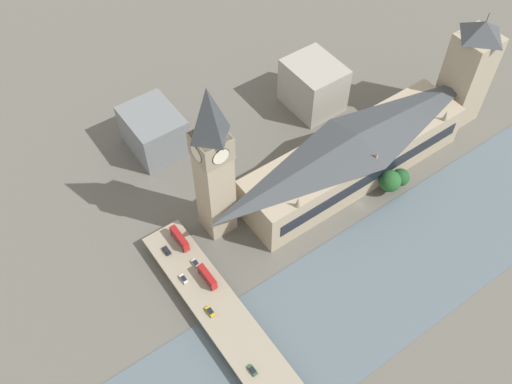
{
  "coord_description": "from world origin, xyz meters",
  "views": [
    {
      "loc": [
        -92.48,
        120.11,
        193.69
      ],
      "look_at": [
        19.99,
        40.1,
        18.31
      ],
      "focal_mm": 40.0,
      "sensor_mm": 36.0,
      "label": 1
    }
  ],
  "objects_px": {
    "parliament_hall": "(354,155)",
    "car_northbound_tail": "(184,279)",
    "road_bridge": "(256,361)",
    "double_decker_bus_rear": "(180,238)",
    "double_decker_bus_lead": "(207,277)",
    "car_southbound_mid": "(195,263)",
    "victoria_tower": "(468,72)",
    "car_southbound_tail": "(167,251)",
    "clock_tower": "(213,162)",
    "car_southbound_lead": "(210,311)",
    "car_southbound_extra": "(253,370)"
  },
  "relations": [
    {
      "from": "parliament_hall",
      "to": "clock_tower",
      "type": "height_order",
      "value": "clock_tower"
    },
    {
      "from": "road_bridge",
      "to": "double_decker_bus_rear",
      "type": "distance_m",
      "value": 56.74
    },
    {
      "from": "double_decker_bus_lead",
      "to": "car_southbound_tail",
      "type": "distance_m",
      "value": 20.86
    },
    {
      "from": "victoria_tower",
      "to": "car_southbound_lead",
      "type": "distance_m",
      "value": 155.69
    },
    {
      "from": "clock_tower",
      "to": "double_decker_bus_lead",
      "type": "height_order",
      "value": "clock_tower"
    },
    {
      "from": "car_northbound_tail",
      "to": "double_decker_bus_rear",
      "type": "bearing_deg",
      "value": -26.3
    },
    {
      "from": "car_northbound_tail",
      "to": "victoria_tower",
      "type": "bearing_deg",
      "value": -87.96
    },
    {
      "from": "double_decker_bus_lead",
      "to": "car_southbound_mid",
      "type": "bearing_deg",
      "value": 0.26
    },
    {
      "from": "victoria_tower",
      "to": "car_southbound_lead",
      "type": "relative_size",
      "value": 12.81
    },
    {
      "from": "parliament_hall",
      "to": "car_southbound_tail",
      "type": "height_order",
      "value": "parliament_hall"
    },
    {
      "from": "parliament_hall",
      "to": "double_decker_bus_lead",
      "type": "relative_size",
      "value": 10.29
    },
    {
      "from": "parliament_hall",
      "to": "car_southbound_extra",
      "type": "bearing_deg",
      "value": 119.23
    },
    {
      "from": "double_decker_bus_lead",
      "to": "car_northbound_tail",
      "type": "height_order",
      "value": "double_decker_bus_lead"
    },
    {
      "from": "road_bridge",
      "to": "car_northbound_tail",
      "type": "xyz_separation_m",
      "value": [
        41.27,
        4.13,
        1.67
      ]
    },
    {
      "from": "clock_tower",
      "to": "double_decker_bus_rear",
      "type": "relative_size",
      "value": 6.69
    },
    {
      "from": "victoria_tower",
      "to": "car_southbound_tail",
      "type": "distance_m",
      "value": 154.15
    },
    {
      "from": "victoria_tower",
      "to": "car_southbound_mid",
      "type": "distance_m",
      "value": 147.82
    },
    {
      "from": "car_southbound_extra",
      "to": "car_southbound_lead",
      "type": "bearing_deg",
      "value": 0.02
    },
    {
      "from": "clock_tower",
      "to": "car_southbound_tail",
      "type": "xyz_separation_m",
      "value": [
        -2.38,
        25.07,
        -33.17
      ]
    },
    {
      "from": "car_northbound_tail",
      "to": "clock_tower",
      "type": "bearing_deg",
      "value": -57.29
    },
    {
      "from": "parliament_hall",
      "to": "car_northbound_tail",
      "type": "distance_m",
      "value": 89.0
    },
    {
      "from": "double_decker_bus_rear",
      "to": "car_southbound_tail",
      "type": "distance_m",
      "value": 6.85
    },
    {
      "from": "double_decker_bus_rear",
      "to": "victoria_tower",
      "type": "bearing_deg",
      "value": -93.83
    },
    {
      "from": "double_decker_bus_lead",
      "to": "car_southbound_lead",
      "type": "height_order",
      "value": "double_decker_bus_lead"
    },
    {
      "from": "clock_tower",
      "to": "car_southbound_lead",
      "type": "relative_size",
      "value": 16.67
    },
    {
      "from": "victoria_tower",
      "to": "double_decker_bus_rear",
      "type": "distance_m",
      "value": 147.53
    },
    {
      "from": "road_bridge",
      "to": "car_southbound_mid",
      "type": "height_order",
      "value": "car_southbound_mid"
    },
    {
      "from": "parliament_hall",
      "to": "car_northbound_tail",
      "type": "height_order",
      "value": "parliament_hall"
    },
    {
      "from": "parliament_hall",
      "to": "car_northbound_tail",
      "type": "relative_size",
      "value": 24.61
    },
    {
      "from": "double_decker_bus_rear",
      "to": "car_northbound_tail",
      "type": "bearing_deg",
      "value": 153.7
    },
    {
      "from": "clock_tower",
      "to": "victoria_tower",
      "type": "bearing_deg",
      "value": -95.08
    },
    {
      "from": "car_northbound_tail",
      "to": "double_decker_bus_lead",
      "type": "bearing_deg",
      "value": -126.78
    },
    {
      "from": "clock_tower",
      "to": "double_decker_bus_lead",
      "type": "relative_size",
      "value": 7.27
    },
    {
      "from": "double_decker_bus_lead",
      "to": "car_southbound_mid",
      "type": "xyz_separation_m",
      "value": [
        8.67,
        0.04,
        -1.99
      ]
    },
    {
      "from": "double_decker_bus_lead",
      "to": "car_southbound_extra",
      "type": "distance_m",
      "value": 38.79
    },
    {
      "from": "car_southbound_mid",
      "to": "car_southbound_lead",
      "type": "bearing_deg",
      "value": 162.77
    },
    {
      "from": "victoria_tower",
      "to": "car_southbound_lead",
      "type": "height_order",
      "value": "victoria_tower"
    },
    {
      "from": "car_southbound_extra",
      "to": "clock_tower",
      "type": "bearing_deg",
      "value": -22.65
    },
    {
      "from": "victoria_tower",
      "to": "double_decker_bus_lead",
      "type": "relative_size",
      "value": 5.59
    },
    {
      "from": "car_northbound_tail",
      "to": "car_southbound_lead",
      "type": "distance_m",
      "value": 17.13
    },
    {
      "from": "clock_tower",
      "to": "double_decker_bus_rear",
      "type": "xyz_separation_m",
      "value": [
        -1.54,
        18.59,
        -31.12
      ]
    },
    {
      "from": "double_decker_bus_lead",
      "to": "double_decker_bus_rear",
      "type": "height_order",
      "value": "double_decker_bus_rear"
    },
    {
      "from": "parliament_hall",
      "to": "double_decker_bus_rear",
      "type": "bearing_deg",
      "value": 83.08
    },
    {
      "from": "double_decker_bus_lead",
      "to": "double_decker_bus_rear",
      "type": "xyz_separation_m",
      "value": [
        20.66,
        -0.28,
        0.15
      ]
    },
    {
      "from": "car_southbound_mid",
      "to": "car_southbound_tail",
      "type": "distance_m",
      "value": 12.74
    },
    {
      "from": "car_southbound_mid",
      "to": "car_southbound_tail",
      "type": "height_order",
      "value": "car_southbound_tail"
    },
    {
      "from": "car_southbound_tail",
      "to": "double_decker_bus_lead",
      "type": "bearing_deg",
      "value": -162.64
    },
    {
      "from": "clock_tower",
      "to": "car_southbound_tail",
      "type": "height_order",
      "value": "clock_tower"
    },
    {
      "from": "parliament_hall",
      "to": "victoria_tower",
      "type": "distance_m",
      "value": 66.43
    },
    {
      "from": "car_southbound_extra",
      "to": "double_decker_bus_lead",
      "type": "bearing_deg",
      "value": -9.42
    }
  ]
}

